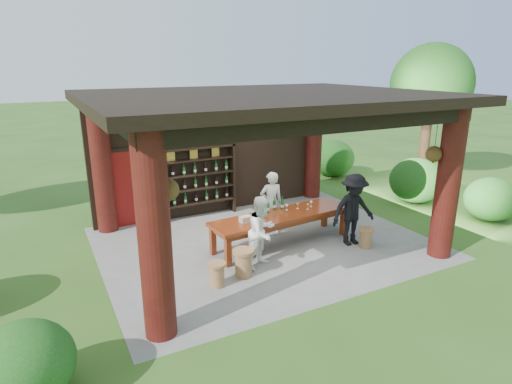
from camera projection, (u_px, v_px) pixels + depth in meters
name	position (u px, v px, depth m)	size (l,w,h in m)	color
ground	(264.00, 242.00, 10.21)	(90.00, 90.00, 0.00)	#2D5119
pavilion	(255.00, 152.00, 9.95)	(7.50, 6.00, 3.60)	slate
wine_shelf	(195.00, 182.00, 11.65)	(2.25, 0.34, 1.98)	black
tasting_table	(282.00, 219.00, 9.94)	(3.56, 1.19, 0.75)	#5A200C
stool_near_left	(243.00, 262.00, 8.53)	(0.43, 0.43, 0.56)	brown
stool_near_right	(366.00, 237.00, 9.87)	(0.36, 0.36, 0.47)	brown
stool_far_left	(217.00, 274.00, 8.14)	(0.37, 0.37, 0.48)	brown
host	(271.00, 203.00, 10.57)	(0.58, 0.38, 1.58)	silver
guest_woman	(262.00, 232.00, 8.83)	(0.74, 0.58, 1.52)	white
guest_man	(353.00, 210.00, 9.88)	(1.10, 0.63, 1.71)	black
table_bottles	(275.00, 204.00, 10.12)	(0.50, 0.18, 0.31)	#194C1E
table_glasses	(301.00, 206.00, 10.25)	(0.73, 0.26, 0.15)	silver
napkin_basket	(246.00, 219.00, 9.38)	(0.26, 0.18, 0.14)	#BF6672
shrubs	(313.00, 202.00, 11.39)	(14.11, 8.74, 1.36)	#194C14
trees	(321.00, 90.00, 12.02)	(20.72, 10.75, 4.80)	#3F2819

